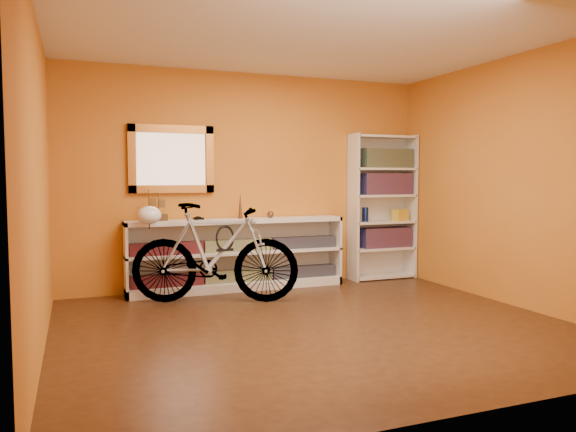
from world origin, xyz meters
name	(u,v)px	position (x,y,z in m)	size (l,w,h in m)	color
floor	(316,327)	(0.00, 0.00, -0.01)	(4.50, 4.00, 0.01)	#311A0D
ceiling	(317,31)	(0.00, 0.00, 2.60)	(4.50, 4.00, 0.01)	silver
back_wall	(250,181)	(0.00, 2.00, 1.30)	(4.50, 0.01, 2.60)	#BE6A1C
left_wall	(37,183)	(-2.25, 0.00, 1.30)	(0.01, 4.00, 2.60)	#BE6A1C
right_wall	(516,181)	(2.25, 0.00, 1.30)	(0.01, 4.00, 2.60)	#BE6A1C
gilt_mirror	(172,159)	(-0.95, 1.97, 1.55)	(0.98, 0.06, 0.78)	brown
wall_socket	(317,262)	(0.90, 1.99, 0.25)	(0.09, 0.01, 0.09)	silver
console_unit	(238,254)	(-0.21, 1.81, 0.42)	(2.60, 0.35, 0.85)	silver
cd_row_lower	(238,276)	(-0.21, 1.79, 0.17)	(2.50, 0.13, 0.14)	black
cd_row_upper	(238,245)	(-0.21, 1.79, 0.54)	(2.50, 0.13, 0.14)	navy
model_ship	(154,205)	(-1.18, 1.81, 1.03)	(0.30, 0.11, 0.35)	#3B2410
toy_car	(199,220)	(-0.67, 1.81, 0.85)	(0.00, 0.00, 0.00)	black
bronze_ornament	(240,205)	(-0.17, 1.81, 1.01)	(0.05, 0.05, 0.32)	brown
decorative_orb	(270,214)	(0.20, 1.81, 0.89)	(0.08, 0.08, 0.08)	brown
bookcase	(382,207)	(1.78, 1.84, 0.95)	(0.90, 0.30, 1.90)	silver
book_row_a	(385,237)	(1.83, 1.84, 0.55)	(0.70, 0.22, 0.26)	maroon
book_row_b	(386,184)	(1.83, 1.84, 1.25)	(0.70, 0.22, 0.28)	maroon
book_row_c	(386,158)	(1.83, 1.84, 1.59)	(0.70, 0.22, 0.25)	#174A53
travel_mug	(365,215)	(1.51, 1.82, 0.86)	(0.08, 0.08, 0.19)	navy
red_tin	(368,160)	(1.58, 1.87, 1.56)	(0.15, 0.15, 0.19)	maroon
yellow_bag	(400,215)	(2.03, 1.80, 0.84)	(0.19, 0.13, 0.15)	gold
bicycle	(215,253)	(-0.62, 1.25, 0.53)	(1.82, 0.47, 1.07)	silver
helmet	(149,215)	(-1.27, 1.49, 0.94)	(0.26, 0.25, 0.19)	white
u_lock	(225,238)	(-0.52, 1.21, 0.69)	(0.20, 0.20, 0.02)	black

